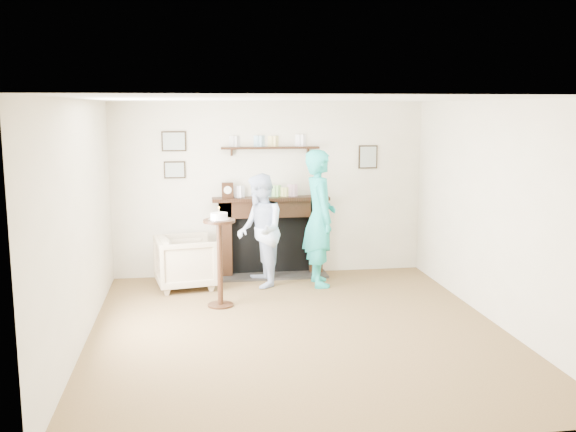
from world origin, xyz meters
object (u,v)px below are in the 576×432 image
object	(u,v)px
armchair	(187,287)
man	(260,286)
woman	(319,284)
pedestal_table	(220,245)

from	to	relation	value
armchair	man	bearing A→B (deg)	-103.49
woman	pedestal_table	world-z (taller)	pedestal_table
man	woman	distance (m)	0.81
man	woman	bearing A→B (deg)	81.64
armchair	woman	xyz separation A→B (m)	(1.81, -0.12, 0.00)
armchair	man	xyz separation A→B (m)	(1.00, -0.07, 0.00)
woman	pedestal_table	xyz separation A→B (m)	(-1.39, -0.78, 0.76)
armchair	woman	distance (m)	1.82
woman	armchair	bearing A→B (deg)	85.13
pedestal_table	woman	bearing A→B (deg)	29.30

